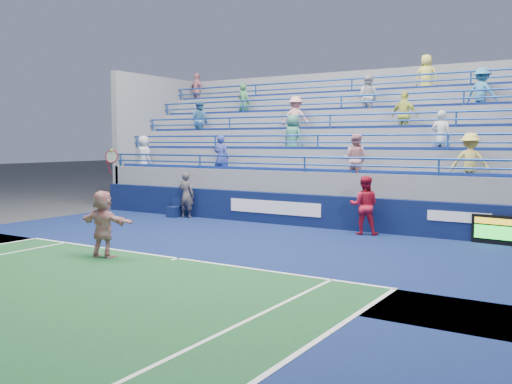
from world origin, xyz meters
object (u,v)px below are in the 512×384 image
Objects in this scene: tennis_player at (103,224)px; serve_speed_board at (494,230)px; judge_chair at (174,211)px; ball_girl at (364,205)px; line_judge at (186,195)px.

serve_speed_board is at bearing 41.91° from tennis_player.
ball_girl is at bearing -0.11° from judge_chair.
ball_girl reaches higher than line_judge.
ball_girl is at bearing 58.21° from tennis_player.
judge_chair is 0.42× the size of line_judge.
serve_speed_board is 0.66× the size of ball_girl.
serve_speed_board is 10.86m from line_judge.
line_judge is 0.95× the size of ball_girl.
judge_chair is 0.27× the size of tennis_player.
ball_girl reaches higher than judge_chair.
tennis_player reaches higher than line_judge.
line_judge is at bearing 15.47° from judge_chair.
serve_speed_board is 0.45× the size of tennis_player.
serve_speed_board is at bearing 174.79° from line_judge.
serve_speed_board is 11.35m from judge_chair.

